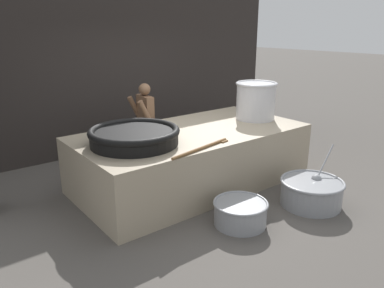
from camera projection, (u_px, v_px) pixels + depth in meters
ground_plane at (192, 183)px, 6.02m from camera, size 60.00×60.00×0.00m
back_wall at (115, 64)px, 7.36m from camera, size 7.88×0.24×3.39m
hearth_platform at (192, 157)px, 5.89m from camera, size 3.57×1.81×0.87m
giant_wok_near at (134, 135)px, 5.05m from camera, size 1.24×1.24×0.23m
stock_pot at (256, 100)px, 6.38m from camera, size 0.70×0.70×0.63m
stirring_paddle at (204, 147)px, 4.90m from camera, size 1.07×0.27×0.04m
cook at (145, 122)px, 6.60m from camera, size 0.36×0.55×1.47m
prep_bowl_vegetables at (311, 191)px, 5.22m from camera, size 1.12×0.88×0.73m
prep_bowl_meat at (240, 212)px, 4.72m from camera, size 0.70×0.70×0.31m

